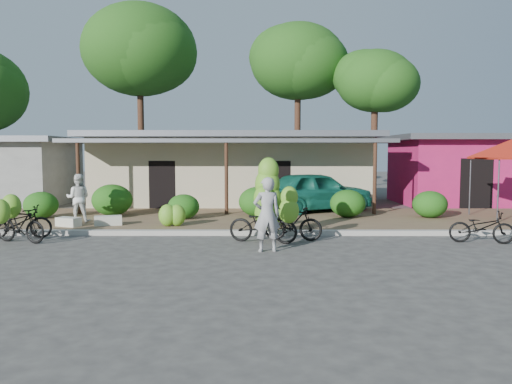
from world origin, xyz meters
TOP-DOWN VIEW (x-y plane):
  - ground at (0.00, 0.00)m, footprint 100.00×100.00m
  - sidewalk at (0.00, 5.00)m, footprint 60.00×6.00m
  - curb at (0.00, 2.00)m, footprint 60.00×0.25m
  - shop_main at (0.00, 10.93)m, footprint 13.00×8.50m
  - shop_pink at (10.50, 10.99)m, footprint 6.00×6.00m
  - shop_grey at (-11.00, 10.99)m, footprint 7.00×6.00m
  - tree_far_center at (-5.69, 16.11)m, footprint 6.46×6.44m
  - tree_center_right at (3.31, 16.61)m, footprint 5.56×5.47m
  - tree_near_right at (7.31, 14.61)m, footprint 4.35×4.16m
  - hedge_0 at (-6.53, 4.91)m, footprint 1.21×1.09m
  - hedge_1 at (-4.20, 5.63)m, footprint 1.49×1.34m
  - hedge_2 at (-1.43, 4.71)m, footprint 1.12×1.00m
  - hedge_3 at (1.19, 5.37)m, footprint 1.40×1.26m
  - hedge_4 at (4.43, 5.19)m, footprint 1.28×1.15m
  - hedge_5 at (7.35, 5.08)m, footprint 1.23×1.11m
  - bike_far_left at (-5.64, 1.32)m, footprint 1.89×1.35m
  - bike_left at (-5.33, 0.64)m, footprint 1.69×1.33m
  - bike_center at (1.39, 1.04)m, footprint 2.03×1.43m
  - bike_right at (2.12, 0.96)m, footprint 1.71×1.28m
  - bike_far_right at (7.26, 0.72)m, footprint 1.77×0.95m
  - loose_banana_a at (-1.68, 2.98)m, footprint 0.56×0.48m
  - loose_banana_b at (-1.38, 3.04)m, footprint 0.55×0.47m
  - loose_banana_c at (1.83, 3.09)m, footprint 0.48×0.40m
  - sack_near at (-3.63, 3.20)m, footprint 0.93×0.62m
  - sack_far at (-4.83, 2.97)m, footprint 0.84×0.65m
  - vendor at (1.41, -0.44)m, footprint 0.75×0.56m
  - bystander at (-4.85, 3.96)m, footprint 0.86×0.71m
  - teal_van at (3.48, 7.00)m, footprint 5.01×3.65m

SIDE VIEW (x-z plane):
  - ground at x=0.00m, z-range 0.00..0.00m
  - sidewalk at x=0.00m, z-range 0.00..0.12m
  - curb at x=0.00m, z-range 0.00..0.15m
  - sack_far at x=-4.83m, z-range 0.12..0.40m
  - sack_near at x=-3.63m, z-range 0.12..0.42m
  - loose_banana_c at x=1.83m, z-range 0.12..0.71m
  - bike_far_right at x=7.26m, z-range 0.00..0.88m
  - loose_banana_b at x=-1.38m, z-range 0.12..0.81m
  - loose_banana_a at x=-1.68m, z-range 0.12..0.82m
  - bike_far_left at x=-5.64m, z-range -0.12..1.21m
  - hedge_2 at x=-1.43m, z-range 0.12..0.99m
  - bike_left at x=-5.33m, z-range -0.06..1.20m
  - hedge_0 at x=-6.53m, z-range 0.12..1.07m
  - hedge_5 at x=7.35m, z-range 0.12..1.08m
  - hedge_4 at x=4.43m, z-range 0.12..1.12m
  - bike_right at x=2.12m, z-range -0.14..1.43m
  - hedge_3 at x=1.19m, z-range 0.12..1.21m
  - hedge_1 at x=-4.20m, z-range 0.12..1.28m
  - bike_center at x=1.39m, z-range -0.26..2.06m
  - teal_van at x=3.48m, z-range 0.12..1.71m
  - vendor at x=1.41m, z-range 0.00..1.86m
  - bystander at x=-4.85m, z-range 0.12..1.74m
  - shop_grey at x=-11.00m, z-range 0.04..3.19m
  - shop_pink at x=10.50m, z-range 0.05..3.30m
  - shop_main at x=0.00m, z-range 0.05..3.40m
  - tree_near_right at x=7.31m, z-range 2.37..10.35m
  - tree_center_right at x=3.31m, z-range 2.83..12.68m
  - tree_far_center at x=-5.69m, z-range 2.92..13.71m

